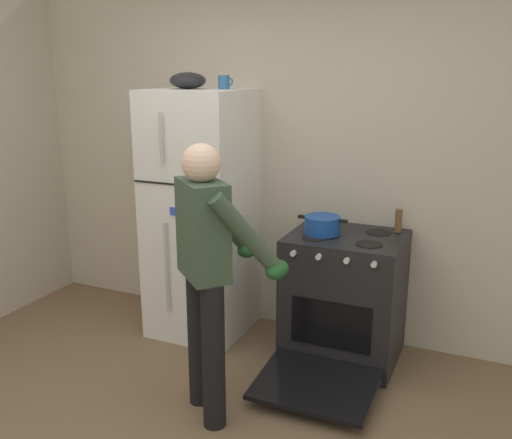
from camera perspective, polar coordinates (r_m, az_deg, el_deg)
The scene contains 8 objects.
kitchen_wall_back at distance 4.28m, azimuth 3.31°, elevation 6.56°, with size 6.00×0.10×2.70m, color beige.
refrigerator at distance 4.26m, azimuth -5.52°, elevation 0.50°, with size 0.68×0.72×1.83m.
stove_range at distance 3.99m, azimuth 8.79°, elevation -7.89°, with size 0.76×1.21×0.89m.
person_cook at distance 3.15m, azimuth -4.71°, elevation -4.06°, with size 0.65×0.68×1.60m.
red_pot at distance 3.83m, azimuth 6.66°, elevation -0.55°, with size 0.34×0.24×0.12m.
coffee_mug at distance 4.08m, azimuth -3.21°, elevation 13.60°, with size 0.11×0.08×0.10m.
pepper_mill at distance 3.97m, azimuth 14.11°, elevation -0.12°, with size 0.05×0.05×0.16m, color brown.
mixing_bowl at distance 4.16m, azimuth -6.86°, elevation 13.69°, with size 0.26×0.26×0.12m, color black.
Camera 1 is at (1.48, -2.01, 1.99)m, focal length 39.84 mm.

